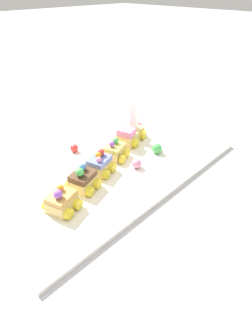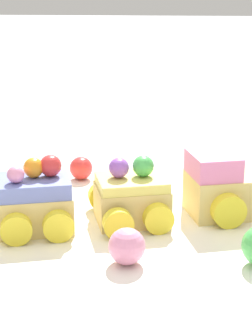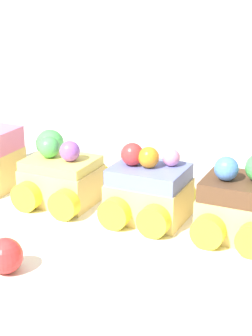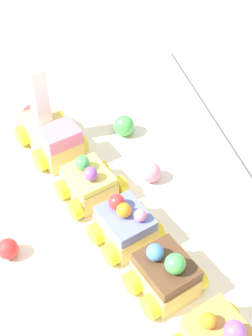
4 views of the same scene
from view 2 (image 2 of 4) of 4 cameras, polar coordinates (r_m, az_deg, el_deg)
ground_plane at (r=0.48m, az=-3.64°, el=-8.30°), size 10.00×10.00×0.00m
display_board at (r=0.47m, az=-3.65°, el=-7.64°), size 0.70×0.35×0.01m
cake_car_lemon at (r=0.49m, az=0.56°, el=-3.10°), size 0.08×0.09×0.06m
cake_car_blueberry at (r=0.49m, az=-9.16°, el=-3.46°), size 0.08×0.09×0.06m
gumball_pink at (r=0.42m, az=0.09°, el=-7.96°), size 0.03×0.03×0.03m
gumball_red at (r=0.61m, az=-4.59°, el=-0.02°), size 0.02×0.02×0.02m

